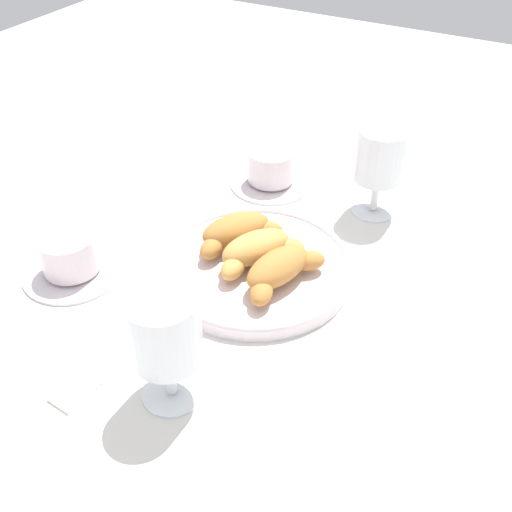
# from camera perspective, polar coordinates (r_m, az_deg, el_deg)

# --- Properties ---
(ground_plane) EXTENTS (2.20, 2.20, 0.00)m
(ground_plane) POSITION_cam_1_polar(r_m,az_deg,el_deg) (0.84, 0.98, -1.13)
(ground_plane) COLOR silver
(pastry_plate) EXTENTS (0.26, 0.26, 0.02)m
(pastry_plate) POSITION_cam_1_polar(r_m,az_deg,el_deg) (0.82, -0.00, -0.96)
(pastry_plate) COLOR silver
(pastry_plate) RESTS_ON ground_plane
(croissant_large) EXTENTS (0.12, 0.11, 0.04)m
(croissant_large) POSITION_cam_1_polar(r_m,az_deg,el_deg) (0.83, -1.81, 2.34)
(croissant_large) COLOR #BC7A38
(croissant_large) RESTS_ON pastry_plate
(croissant_small) EXTENTS (0.12, 0.10, 0.04)m
(croissant_small) POSITION_cam_1_polar(r_m,az_deg,el_deg) (0.80, 0.12, 0.59)
(croissant_small) COLOR #D6994C
(croissant_small) RESTS_ON pastry_plate
(croissant_extra) EXTENTS (0.13, 0.09, 0.04)m
(croissant_extra) POSITION_cam_1_polar(r_m,az_deg,el_deg) (0.77, 2.24, -1.29)
(croissant_extra) COLOR #BC7A38
(croissant_extra) RESTS_ON pastry_plate
(coffee_cup_near) EXTENTS (0.14, 0.14, 0.06)m
(coffee_cup_near) POSITION_cam_1_polar(r_m,az_deg,el_deg) (1.01, 1.38, 8.16)
(coffee_cup_near) COLOR silver
(coffee_cup_near) RESTS_ON ground_plane
(coffee_cup_far) EXTENTS (0.14, 0.14, 0.06)m
(coffee_cup_far) POSITION_cam_1_polar(r_m,az_deg,el_deg) (0.85, -17.19, -0.13)
(coffee_cup_far) COLOR silver
(coffee_cup_far) RESTS_ON ground_plane
(juice_glass_left) EXTENTS (0.08, 0.08, 0.14)m
(juice_glass_left) POSITION_cam_1_polar(r_m,az_deg,el_deg) (0.92, 11.67, 9.03)
(juice_glass_left) COLOR white
(juice_glass_left) RESTS_ON ground_plane
(juice_glass_right) EXTENTS (0.08, 0.08, 0.14)m
(juice_glass_right) POSITION_cam_1_polar(r_m,az_deg,el_deg) (0.62, -8.63, -7.38)
(juice_glass_right) COLOR white
(juice_glass_right) RESTS_ON ground_plane
(sugar_packet) EXTENTS (0.05, 0.04, 0.01)m
(sugar_packet) POSITION_cam_1_polar(r_m,az_deg,el_deg) (0.71, -16.82, -12.08)
(sugar_packet) COLOR white
(sugar_packet) RESTS_ON ground_plane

